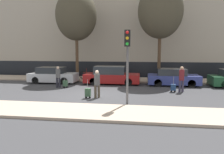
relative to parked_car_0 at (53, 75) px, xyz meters
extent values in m
plane|color=#38383A|center=(4.45, -4.57, -0.64)|extent=(80.00, 80.00, 0.00)
cube|color=tan|center=(4.45, -8.32, -0.58)|extent=(28.00, 2.50, 0.12)
cube|color=tan|center=(4.45, 2.43, -0.58)|extent=(28.00, 3.00, 0.12)
cube|color=#A89E8C|center=(4.45, 5.86, 4.48)|extent=(28.00, 2.47, 10.24)
cube|color=black|center=(4.45, 4.61, 0.16)|extent=(27.44, 0.06, 1.60)
cube|color=#B7BABF|center=(0.04, 0.00, -0.15)|extent=(4.02, 1.71, 0.70)
cube|color=#23282D|center=(-0.12, 0.00, 0.46)|extent=(2.21, 1.50, 0.51)
cylinder|color=black|center=(1.29, -0.76, -0.34)|extent=(0.60, 0.18, 0.60)
cylinder|color=black|center=(1.29, 0.76, -0.34)|extent=(0.60, 0.18, 0.60)
cylinder|color=black|center=(-1.21, -0.76, -0.34)|extent=(0.60, 0.18, 0.60)
cylinder|color=black|center=(-1.21, 0.76, -0.34)|extent=(0.60, 0.18, 0.60)
cube|color=maroon|center=(5.11, 0.15, -0.15)|extent=(4.54, 1.90, 0.70)
cube|color=#23282D|center=(4.93, 0.15, 0.52)|extent=(2.50, 1.67, 0.63)
cylinder|color=black|center=(6.52, -0.71, -0.34)|extent=(0.60, 0.18, 0.60)
cylinder|color=black|center=(6.52, 1.01, -0.34)|extent=(0.60, 0.18, 0.60)
cylinder|color=black|center=(3.70, -0.71, -0.34)|extent=(0.60, 0.18, 0.60)
cylinder|color=black|center=(3.70, 1.01, -0.34)|extent=(0.60, 0.18, 0.60)
cube|color=navy|center=(10.05, 0.08, -0.15)|extent=(4.00, 1.90, 0.70)
cube|color=#23282D|center=(9.89, 0.08, 0.46)|extent=(2.20, 1.67, 0.50)
cylinder|color=black|center=(11.28, -0.78, -0.34)|extent=(0.60, 0.18, 0.60)
cylinder|color=black|center=(11.28, 0.94, -0.34)|extent=(0.60, 0.18, 0.60)
cylinder|color=black|center=(8.81, -0.78, -0.34)|extent=(0.60, 0.18, 0.60)
cylinder|color=black|center=(8.81, 0.94, -0.34)|extent=(0.60, 0.18, 0.60)
cylinder|color=black|center=(13.61, 0.76, -0.34)|extent=(0.60, 0.18, 0.60)
cylinder|color=#23232D|center=(1.46, -2.22, -0.26)|extent=(0.15, 0.15, 0.75)
cylinder|color=#23232D|center=(1.26, -2.21, -0.26)|extent=(0.15, 0.15, 0.75)
cylinder|color=#4C4C4C|center=(1.36, -2.21, 0.43)|extent=(0.34, 0.34, 0.65)
sphere|color=beige|center=(1.36, -2.21, 0.86)|extent=(0.21, 0.21, 0.21)
cube|color=#335138|center=(1.91, -2.22, -0.30)|extent=(0.32, 0.24, 0.44)
cylinder|color=black|center=(1.80, -2.22, -0.58)|extent=(0.12, 0.03, 0.12)
cylinder|color=black|center=(2.02, -2.22, -0.58)|extent=(0.12, 0.03, 0.12)
cylinder|color=gray|center=(1.91, -2.29, 0.20)|extent=(0.02, 0.19, 0.53)
cylinder|color=#4C4233|center=(4.88, -5.25, -0.26)|extent=(0.15, 0.15, 0.76)
cylinder|color=#4C4233|center=(5.07, -5.18, -0.26)|extent=(0.15, 0.15, 0.76)
cylinder|color=#4C4C4C|center=(4.98, -5.22, 0.46)|extent=(0.34, 0.34, 0.66)
sphere|color=beige|center=(4.98, -5.22, 0.89)|extent=(0.22, 0.22, 0.22)
cube|color=#335138|center=(4.47, -5.42, -0.28)|extent=(0.32, 0.24, 0.47)
cylinder|color=black|center=(4.35, -5.42, -0.58)|extent=(0.12, 0.03, 0.12)
cylinder|color=black|center=(4.58, -5.42, -0.58)|extent=(0.12, 0.03, 0.12)
cylinder|color=gray|center=(4.47, -5.49, 0.23)|extent=(0.02, 0.19, 0.53)
cylinder|color=#383347|center=(10.12, -2.71, -0.24)|extent=(0.15, 0.15, 0.80)
cylinder|color=#383347|center=(10.31, -2.66, -0.24)|extent=(0.15, 0.15, 0.80)
cylinder|color=maroon|center=(10.21, -2.69, 0.51)|extent=(0.34, 0.34, 0.70)
sphere|color=tan|center=(10.21, -2.69, 0.98)|extent=(0.23, 0.23, 0.23)
cube|color=navy|center=(9.68, -2.80, -0.31)|extent=(0.32, 0.24, 0.41)
cylinder|color=black|center=(9.57, -2.80, -0.58)|extent=(0.12, 0.03, 0.12)
cylinder|color=black|center=(9.79, -2.80, -0.58)|extent=(0.12, 0.03, 0.12)
cylinder|color=gray|center=(9.68, -2.87, 0.16)|extent=(0.02, 0.19, 0.53)
cylinder|color=#515154|center=(6.88, -6.82, 1.26)|extent=(0.12, 0.12, 3.79)
cube|color=black|center=(6.88, -7.00, 2.75)|extent=(0.28, 0.24, 0.80)
sphere|color=red|center=(6.88, -7.15, 3.02)|extent=(0.15, 0.15, 0.15)
sphere|color=gold|center=(6.88, -7.15, 2.75)|extent=(0.15, 0.15, 0.15)
sphere|color=green|center=(6.88, -7.15, 2.49)|extent=(0.15, 0.15, 0.15)
torus|color=black|center=(3.10, 2.12, -0.16)|extent=(0.72, 0.06, 0.72)
torus|color=black|center=(2.05, 2.12, -0.16)|extent=(0.72, 0.06, 0.72)
cylinder|color=maroon|center=(2.57, 2.12, 0.04)|extent=(1.00, 0.05, 0.05)
cylinder|color=maroon|center=(2.38, 2.12, 0.24)|extent=(0.04, 0.04, 0.40)
cylinder|color=#4C3826|center=(1.65, 1.68, 1.52)|extent=(0.28, 0.28, 4.08)
ellipsoid|color=#423D2D|center=(1.65, 1.68, 5.24)|extent=(3.67, 3.67, 4.49)
cylinder|color=#4C3826|center=(9.01, 1.72, 1.59)|extent=(0.28, 0.28, 4.22)
ellipsoid|color=#423D2D|center=(9.01, 1.72, 5.45)|extent=(3.80, 3.80, 4.65)
camera|label=1|loc=(7.65, -17.67, 2.22)|focal=35.00mm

